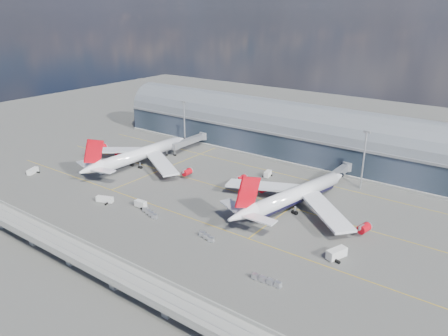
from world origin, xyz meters
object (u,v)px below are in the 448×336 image
Objects in this scene: service_truck_4 at (268,174)px; cargo_train_1 at (266,280)px; airliner_right at (293,196)px; service_truck_3 at (337,254)px; service_truck_2 at (105,199)px; service_truck_5 at (279,195)px; floodlight_mast_right at (364,158)px; service_truck_1 at (141,204)px; cargo_train_0 at (150,213)px; cargo_train_2 at (207,237)px; service_truck_0 at (33,171)px; floodlight_mast_left at (184,123)px; airliner_left at (138,155)px.

cargo_train_1 is (42.03, -70.75, -0.60)m from service_truck_4.
airliner_right is 36.16m from service_truck_3.
service_truck_5 is at bearing -72.02° from service_truck_2.
floodlight_mast_right is 5.21× the size of service_truck_1.
service_truck_1 is 0.52× the size of cargo_train_1.
cargo_train_0 is 28.46m from cargo_train_2.
service_truck_0 is 67.52m from service_truck_1.
floodlight_mast_left reaches higher than service_truck_5.
service_truck_3 is (111.40, -21.50, -4.14)m from airliner_left.
floodlight_mast_right reaches higher than cargo_train_1.
cargo_train_2 is at bearing -127.72° from service_truck_5.
service_truck_0 is 1.34× the size of service_truck_1.
floodlight_mast_left is at bearing 45.03° from service_truck_0.
service_truck_0 is 0.69× the size of cargo_train_0.
floodlight_mast_left is 3.49× the size of service_truck_3.
service_truck_0 reaches higher than cargo_train_1.
airliner_right is 50.05m from cargo_train_1.
cargo_train_2 is at bearing -139.13° from service_truck_3.
cargo_train_1 is (102.91, -82.97, -12.82)m from floodlight_mast_left.
service_truck_1 is (-48.42, -33.48, -4.03)m from airliner_right.
service_truck_4 is 61.78m from cargo_train_0.
service_truck_3 is 70.66m from service_truck_4.
service_truck_0 is at bearing -149.82° from airliner_right.
service_truck_4 is (-39.12, -12.22, -12.22)m from floodlight_mast_right.
cargo_train_2 is (-29.17, 9.46, 0.01)m from cargo_train_1.
service_truck_4 is at bearing 148.68° from airliner_right.
service_truck_4 is 0.54× the size of cargo_train_0.
service_truck_2 is (-77.22, -74.79, -12.33)m from floodlight_mast_right.
airliner_right reaches higher than service_truck_1.
floodlight_mast_right is at bearing 80.96° from airliner_right.
service_truck_0 is at bearing 90.74° from service_truck_1.
service_truck_4 is 23.96m from service_truck_5.
floodlight_mast_left is 2.67× the size of cargo_train_0.
cargo_train_2 is at bearing 76.07° from cargo_train_1.
service_truck_4 is at bearing 34.76° from cargo_train_1.
airliner_right reaches higher than cargo_train_0.
service_truck_5 is 0.91× the size of cargo_train_2.
floodlight_mast_right is 2.72× the size of cargo_train_1.
airliner_right is at bearing -80.16° from service_truck_2.
service_truck_1 is 0.96× the size of service_truck_4.
cargo_train_1 is at bearing -87.99° from floodlight_mast_right.
airliner_left is 9.39× the size of service_truck_2.
cargo_train_0 is at bearing -115.35° from service_truck_4.
service_truck_2 is at bearing 88.22° from cargo_train_1.
service_truck_0 is (-129.62, -74.11, -12.28)m from floodlight_mast_right.
cargo_train_2 is at bearing -109.66° from floodlight_mast_right.
cargo_train_2 is (36.00, -4.00, -0.58)m from service_truck_1.
service_truck_4 is 82.29m from cargo_train_1.
service_truck_2 is 70.44m from service_truck_5.
cargo_train_2 is at bearing -99.51° from service_truck_1.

